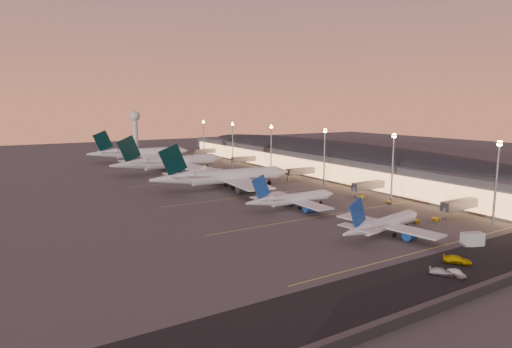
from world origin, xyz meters
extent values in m
plane|color=#474442|center=(0.00, 0.00, 0.00)|extent=(700.00, 700.00, 0.00)
cylinder|color=silver|center=(0.96, -30.32, 3.35)|extent=(22.28, 7.25, 3.74)
cone|color=silver|center=(13.54, -28.25, 3.35)|extent=(4.10, 4.26, 3.74)
cone|color=silver|center=(-14.77, -32.90, 3.81)|extent=(10.39, 5.30, 3.74)
cube|color=silver|center=(-0.09, -30.49, 2.69)|extent=(11.39, 32.10, 0.41)
cylinder|color=navy|center=(-0.51, -23.54, 1.43)|extent=(5.35, 3.57, 2.80)
cylinder|color=navy|center=(1.73, -37.21, 1.43)|extent=(5.35, 3.57, 2.80)
cube|color=navy|center=(-14.28, -32.82, 8.66)|extent=(6.85, 1.66, 8.11)
cube|color=silver|center=(-13.58, -32.70, 4.37)|extent=(5.33, 11.76, 0.26)
cylinder|color=black|center=(10.06, -28.82, 0.74)|extent=(0.34, 0.34, 1.48)
cylinder|color=black|center=(10.06, -28.82, 0.52)|extent=(1.14, 0.82, 1.05)
cylinder|color=black|center=(-1.21, -28.02, 0.74)|extent=(0.34, 0.34, 1.48)
cylinder|color=black|center=(-1.21, -28.02, 0.52)|extent=(1.14, 0.82, 1.05)
cylinder|color=black|center=(-0.36, -33.19, 0.74)|extent=(0.34, 0.34, 1.48)
cylinder|color=black|center=(-0.36, -33.19, 0.52)|extent=(1.14, 0.82, 1.05)
cylinder|color=silver|center=(-1.83, 8.57, 3.49)|extent=(22.99, 4.36, 3.90)
cone|color=silver|center=(11.48, 8.30, 3.49)|extent=(3.77, 3.97, 3.90)
cone|color=silver|center=(-18.46, 8.90, 3.98)|extent=(10.43, 4.11, 3.90)
cube|color=silver|center=(-2.94, 8.59, 2.81)|extent=(7.31, 32.98, 0.43)
cylinder|color=navy|center=(-2.05, 15.80, 1.49)|extent=(5.23, 3.03, 2.93)
cylinder|color=navy|center=(-2.34, 1.35, 1.49)|extent=(5.23, 3.03, 2.93)
cube|color=navy|center=(-17.94, 8.89, 9.04)|extent=(7.16, 0.73, 8.46)
cube|color=silver|center=(-17.20, 8.87, 4.56)|extent=(3.93, 11.90, 0.27)
cylinder|color=black|center=(7.80, 8.38, 0.77)|extent=(0.32, 0.32, 1.54)
cylinder|color=black|center=(7.80, 8.38, 0.55)|extent=(1.11, 0.70, 1.09)
cylinder|color=black|center=(-3.62, 11.33, 0.77)|extent=(0.32, 0.32, 1.54)
cylinder|color=black|center=(-3.62, 11.33, 0.55)|extent=(1.11, 0.70, 1.09)
cylinder|color=black|center=(-3.73, 5.87, 0.77)|extent=(0.32, 0.32, 1.54)
cylinder|color=black|center=(-3.73, 5.87, 0.55)|extent=(1.11, 0.70, 1.09)
cylinder|color=silver|center=(-3.16, 53.81, 5.49)|extent=(40.72, 9.26, 6.10)
cone|color=silver|center=(20.21, 51.97, 5.49)|extent=(6.97, 6.60, 6.10)
cone|color=silver|center=(-32.37, 56.11, 6.26)|extent=(18.65, 7.52, 6.10)
cube|color=silver|center=(-5.10, 53.96, 4.43)|extent=(16.32, 59.75, 0.67)
cylinder|color=#575A5F|center=(-2.78, 66.80, 2.37)|extent=(9.45, 5.28, 4.58)
cylinder|color=#575A5F|center=(-4.83, 40.92, 2.37)|extent=(9.45, 5.28, 4.58)
cube|color=black|center=(-31.46, 56.04, 14.14)|extent=(12.08, 1.86, 13.55)
cube|color=silver|center=(-30.16, 55.94, 7.17)|extent=(8.16, 21.69, 0.43)
cylinder|color=black|center=(13.75, 52.48, 1.22)|extent=(0.53, 0.53, 2.44)
cylinder|color=black|center=(13.75, 52.48, 0.85)|extent=(1.79, 1.20, 1.71)
cylinder|color=black|center=(-6.07, 58.32, 1.22)|extent=(0.53, 0.53, 2.44)
cylinder|color=black|center=(-6.07, 58.32, 0.85)|extent=(1.79, 1.20, 1.71)
cylinder|color=black|center=(-6.74, 49.80, 1.22)|extent=(0.53, 0.53, 2.44)
cylinder|color=black|center=(-6.74, 49.80, 0.85)|extent=(1.79, 1.20, 1.71)
cylinder|color=silver|center=(-6.56, 112.19, 5.65)|extent=(41.94, 11.24, 6.27)
cone|color=silver|center=(17.35, 115.10, 5.65)|extent=(7.40, 7.04, 6.27)
cone|color=silver|center=(-36.45, 108.55, 6.43)|extent=(19.36, 8.49, 6.27)
cube|color=silver|center=(-8.55, 111.94, 4.55)|extent=(19.28, 61.65, 0.69)
cylinder|color=#575A5F|center=(-8.84, 125.35, 2.43)|extent=(9.87, 5.80, 4.70)
cylinder|color=#575A5F|center=(-5.61, 98.86, 2.43)|extent=(9.87, 5.80, 4.70)
cube|color=black|center=(-35.52, 108.66, 14.53)|extent=(12.40, 2.43, 13.92)
cube|color=silver|center=(-34.19, 108.82, 7.37)|extent=(9.28, 22.48, 0.44)
cylinder|color=black|center=(10.73, 114.29, 1.25)|extent=(0.56, 0.56, 2.51)
cylinder|color=black|center=(10.73, 114.29, 0.88)|extent=(1.88, 1.30, 1.76)
cylinder|color=black|center=(-10.41, 116.14, 1.25)|extent=(0.56, 0.56, 2.51)
cylinder|color=black|center=(-10.41, 116.14, 0.88)|extent=(1.88, 1.30, 1.76)
cylinder|color=black|center=(-9.35, 107.42, 1.25)|extent=(0.56, 0.56, 2.51)
cylinder|color=black|center=(-9.35, 107.42, 0.88)|extent=(1.88, 1.30, 1.76)
cylinder|color=silver|center=(-6.93, 168.95, 5.57)|extent=(41.18, 8.31, 6.19)
cone|color=silver|center=(16.80, 167.71, 5.57)|extent=(6.91, 6.52, 6.19)
cone|color=silver|center=(-36.58, 170.49, 6.34)|extent=(18.78, 7.14, 6.19)
cube|color=silver|center=(-8.90, 169.05, 4.49)|extent=(14.98, 60.35, 0.68)
cylinder|color=#575A5F|center=(-6.90, 182.12, 2.40)|extent=(9.47, 5.12, 4.64)
cylinder|color=#575A5F|center=(-8.27, 155.84, 2.40)|extent=(9.47, 5.12, 4.64)
cube|color=black|center=(-35.66, 170.45, 14.33)|extent=(12.24, 1.56, 13.73)
cube|color=silver|center=(-34.34, 170.38, 7.27)|extent=(7.71, 21.85, 0.43)
cylinder|color=black|center=(10.23, 168.05, 1.24)|extent=(0.52, 0.52, 2.47)
cylinder|color=black|center=(10.23, 168.05, 0.87)|extent=(1.79, 1.17, 1.73)
cylinder|color=black|center=(-10.00, 173.44, 1.24)|extent=(0.52, 0.52, 2.47)
cylinder|color=black|center=(-10.00, 173.44, 0.87)|extent=(1.79, 1.17, 1.73)
cylinder|color=black|center=(-10.45, 164.79, 1.24)|extent=(0.52, 0.52, 2.47)
cylinder|color=black|center=(-10.45, 164.79, 0.87)|extent=(1.79, 1.17, 1.73)
cube|color=#494A4E|center=(62.00, 72.50, 6.00)|extent=(40.00, 255.00, 12.00)
ellipsoid|color=black|center=(62.00, 72.50, 12.00)|extent=(39.00, 253.00, 10.92)
cube|color=#FFAC67|center=(41.80, 72.50, 5.00)|extent=(0.40, 244.80, 8.00)
cube|color=#575A5F|center=(34.00, -30.00, 4.50)|extent=(16.00, 3.20, 3.00)
cylinder|color=slate|center=(26.00, -30.00, 2.20)|extent=(0.70, 0.70, 4.40)
cube|color=#575A5F|center=(34.00, 10.00, 4.50)|extent=(16.00, 3.20, 3.00)
cylinder|color=slate|center=(26.00, 10.00, 2.20)|extent=(0.70, 0.70, 4.40)
cube|color=#575A5F|center=(34.00, 55.00, 4.50)|extent=(16.00, 3.20, 3.00)
cylinder|color=slate|center=(26.00, 55.00, 2.20)|extent=(0.70, 0.70, 4.40)
cube|color=#575A5F|center=(34.00, 112.00, 4.50)|extent=(16.00, 3.20, 3.00)
cylinder|color=slate|center=(26.00, 112.00, 2.20)|extent=(0.70, 0.70, 4.40)
cube|color=#575A5F|center=(34.00, 168.00, 4.50)|extent=(16.00, 3.20, 3.00)
cylinder|color=slate|center=(26.00, 168.00, 2.20)|extent=(0.70, 0.70, 4.40)
cylinder|color=slate|center=(36.00, -40.00, 12.50)|extent=(0.70, 0.70, 25.00)
cube|color=slate|center=(36.00, -40.00, 25.20)|extent=(2.20, 2.20, 0.50)
sphere|color=#F5B457|center=(36.00, -40.00, 25.00)|extent=(1.80, 1.80, 1.80)
cylinder|color=slate|center=(36.00, 0.00, 12.50)|extent=(0.70, 0.70, 25.00)
cube|color=slate|center=(36.00, 0.00, 25.20)|extent=(2.20, 2.20, 0.50)
sphere|color=#F5B457|center=(36.00, 0.00, 25.00)|extent=(1.80, 1.80, 1.80)
cylinder|color=slate|center=(36.00, 40.00, 12.50)|extent=(0.70, 0.70, 25.00)
cube|color=slate|center=(36.00, 40.00, 25.20)|extent=(2.20, 2.20, 0.50)
sphere|color=#F5B457|center=(36.00, 40.00, 25.00)|extent=(1.80, 1.80, 1.80)
cylinder|color=slate|center=(36.00, 85.00, 12.50)|extent=(0.70, 0.70, 25.00)
cube|color=slate|center=(36.00, 85.00, 25.20)|extent=(2.20, 2.20, 0.50)
sphere|color=#F5B457|center=(36.00, 85.00, 25.00)|extent=(1.80, 1.80, 1.80)
cylinder|color=slate|center=(36.00, 130.00, 12.50)|extent=(0.70, 0.70, 25.00)
cube|color=slate|center=(36.00, 130.00, 25.20)|extent=(2.20, 2.20, 0.50)
sphere|color=#F5B457|center=(36.00, 130.00, 25.00)|extent=(1.80, 1.80, 1.80)
cylinder|color=slate|center=(36.00, 175.00, 12.50)|extent=(0.70, 0.70, 25.00)
cube|color=slate|center=(36.00, 175.00, 25.20)|extent=(2.20, 2.20, 0.50)
sphere|color=#F5B457|center=(36.00, 175.00, 25.00)|extent=(1.80, 1.80, 1.80)
cylinder|color=silver|center=(10.00, 260.00, 13.00)|extent=(4.40, 4.40, 26.00)
sphere|color=silver|center=(10.00, 260.00, 28.00)|extent=(9.00, 9.00, 9.00)
cube|color=black|center=(0.00, -56.00, 0.01)|extent=(260.00, 16.00, 0.01)
cube|color=#D8C659|center=(0.00, -45.00, 0.01)|extent=(90.00, 0.36, 0.00)
cube|color=#D8C659|center=(0.00, -5.00, 0.01)|extent=(90.00, 0.36, 0.00)
cube|color=#D8C659|center=(0.00, 35.00, 0.01)|extent=(90.00, 0.36, 0.00)
cube|color=#D8C659|center=(0.00, 80.00, 0.01)|extent=(90.00, 0.36, 0.00)
cube|color=#D8C659|center=(0.00, 135.00, 0.01)|extent=(90.00, 0.36, 0.00)
cylinder|color=#2D2D30|center=(-52.00, -68.00, 1.00)|extent=(0.12, 0.12, 2.00)
cylinder|color=#2D2D30|center=(-44.00, -68.00, 1.00)|extent=(0.12, 0.12, 2.00)
cylinder|color=#2D2D30|center=(-36.00, -68.00, 1.00)|extent=(0.12, 0.12, 2.00)
cylinder|color=#2D2D30|center=(-28.00, -68.00, 1.00)|extent=(0.12, 0.12, 2.00)
cylinder|color=#2D2D30|center=(-20.00, -68.00, 1.00)|extent=(0.12, 0.12, 2.00)
cylinder|color=#2D2D30|center=(-12.00, -68.00, 1.00)|extent=(0.12, 0.12, 2.00)
cube|color=#D1B200|center=(16.77, -26.69, 0.50)|extent=(2.26, 1.52, 0.99)
cube|color=#575A5F|center=(15.15, -26.82, 0.36)|extent=(1.35, 1.27, 0.72)
cylinder|color=black|center=(17.52, -25.95, 0.20)|extent=(0.41, 0.19, 0.40)
cylinder|color=black|center=(17.63, -27.29, 0.20)|extent=(0.41, 0.19, 0.40)
cylinder|color=black|center=(15.91, -26.08, 0.20)|extent=(0.41, 0.19, 0.40)
cylinder|color=black|center=(16.02, -27.42, 0.20)|extent=(0.41, 0.19, 0.40)
cube|color=#D1B200|center=(23.22, -28.91, 0.62)|extent=(3.05, 2.32, 1.24)
cube|color=#575A5F|center=(21.25, -29.42, 0.45)|extent=(1.90, 1.82, 0.90)
cylinder|color=black|center=(23.99, -27.84, 0.25)|extent=(0.53, 0.32, 0.50)
cylinder|color=black|center=(24.42, -29.48, 0.25)|extent=(0.53, 0.32, 0.50)
cylinder|color=black|center=(22.02, -28.35, 0.25)|extent=(0.53, 0.32, 0.50)
cylinder|color=black|center=(22.45, -29.99, 0.25)|extent=(0.53, 0.32, 0.50)
cube|color=#D1B200|center=(28.78, 8.59, 0.49)|extent=(2.22, 1.48, 0.98)
cube|color=#575A5F|center=(27.18, 8.48, 0.36)|extent=(1.32, 1.24, 0.71)
cylinder|color=black|center=(29.54, 9.31, 0.20)|extent=(0.40, 0.19, 0.39)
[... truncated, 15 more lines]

